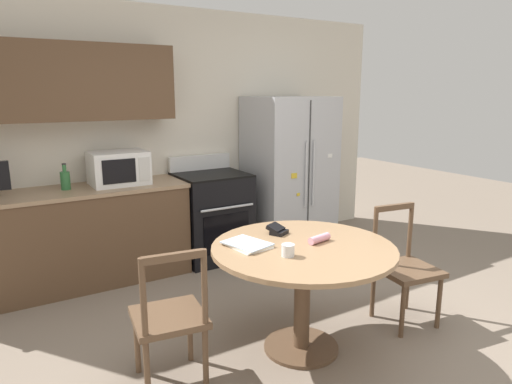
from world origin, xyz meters
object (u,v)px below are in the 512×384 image
Objects in this scene: microwave at (119,168)px; dining_chair_right at (405,268)px; oven_range at (212,215)px; counter_bottle at (65,180)px; dining_chair_left at (170,319)px; refrigerator at (289,172)px; candle_glass at (288,251)px; wallet at (277,230)px.

microwave is 2.69m from dining_chair_right.
counter_bottle is at bearing 177.86° from oven_range.
dining_chair_left is at bearing -83.02° from counter_bottle.
dining_chair_right is 1.00× the size of dining_chair_left.
refrigerator reaches higher than counter_bottle.
counter_bottle is 0.26× the size of dining_chair_right.
candle_glass is (0.72, -0.20, 0.35)m from dining_chair_left.
dining_chair_left is (-1.18, -1.84, -0.03)m from oven_range.
refrigerator is at bearing -3.10° from microwave.
refrigerator reaches higher than dining_chair_left.
dining_chair_right is (-0.31, -1.98, -0.42)m from refrigerator.
candle_glass is (-1.42, -1.99, -0.06)m from refrigerator.
candle_glass reaches higher than wallet.
wallet is (-0.27, -1.63, 0.31)m from oven_range.
wallet is (1.15, -1.68, -0.21)m from counter_bottle.
microwave is at bearing 176.90° from refrigerator.
wallet is at bearing -99.36° from oven_range.
counter_bottle is at bearing 114.32° from candle_glass.
refrigerator reaches higher than oven_range.
candle_glass is (0.47, -2.09, -0.27)m from microwave.
wallet is (0.67, -1.68, -0.27)m from microwave.
refrigerator is 1.58× the size of oven_range.
counter_bottle reaches higher than dining_chair_right.
wallet is at bearing 20.85° from dining_chair_left.
microwave is at bearing -44.37° from dining_chair_right.
dining_chair_left is (-0.24, -1.89, -0.62)m from microwave.
oven_range is 1.20× the size of dining_chair_left.
microwave reaches higher than oven_range.
counter_bottle reaches higher than dining_chair_left.
counter_bottle is at bearing 177.49° from refrigerator.
microwave is 0.48m from counter_bottle.
refrigerator is 20.55× the size of candle_glass.
counter_bottle is at bearing 179.84° from microwave.
candle_glass is (-0.47, -2.04, 0.32)m from oven_range.
microwave is 3.10× the size of wallet.
dining_chair_left is at bearing -122.68° from oven_range.
refrigerator is 2.45m from candle_glass.
candle_glass is (-1.11, -0.02, 0.35)m from dining_chair_right.
counter_bottle is (-2.37, 0.10, 0.14)m from refrigerator.
wallet is at bearing -15.09° from dining_chair_right.
microwave reaches higher than wallet.
oven_range is 1.20× the size of dining_chair_right.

